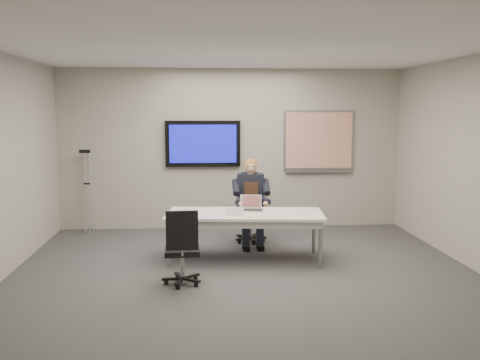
{
  "coord_description": "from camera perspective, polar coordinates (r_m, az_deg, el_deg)",
  "views": [
    {
      "loc": [
        -0.58,
        -6.37,
        2.08
      ],
      "look_at": [
        0.0,
        1.05,
        1.1
      ],
      "focal_mm": 40.0,
      "sensor_mm": 36.0,
      "label": 1
    }
  ],
  "objects": [
    {
      "name": "whiteboard",
      "position": [
        9.59,
        8.39,
        4.11
      ],
      "size": [
        1.25,
        0.08,
        1.1
      ],
      "color": "gray",
      "rests_on": "wall_back"
    },
    {
      "name": "laptop",
      "position": [
        7.61,
        1.25,
        -2.84
      ],
      "size": [
        0.33,
        0.32,
        0.21
      ],
      "rotation": [
        0.0,
        0.0,
        -0.14
      ],
      "color": "#B3B3B5",
      "rests_on": "conference_table"
    },
    {
      "name": "office_chair_far",
      "position": [
        8.53,
        1.09,
        -4.54
      ],
      "size": [
        0.52,
        0.52,
        0.98
      ],
      "rotation": [
        0.0,
        0.0,
        -0.12
      ],
      "color": "black",
      "rests_on": "ground"
    },
    {
      "name": "crutch",
      "position": [
        9.48,
        -15.98,
        -1.01
      ],
      "size": [
        0.24,
        0.51,
        1.49
      ],
      "primitive_type": null,
      "rotation": [
        -0.14,
        0.0,
        0.09
      ],
      "color": "#AFB3B7",
      "rests_on": "ground"
    },
    {
      "name": "conference_table",
      "position": [
        7.44,
        0.52,
        -4.08
      ],
      "size": [
        2.24,
        1.11,
        0.67
      ],
      "rotation": [
        0.0,
        0.0,
        -0.1
      ],
      "color": "white",
      "rests_on": "ground"
    },
    {
      "name": "tv_display",
      "position": [
        9.33,
        -3.98,
        3.89
      ],
      "size": [
        1.3,
        0.09,
        0.8
      ],
      "color": "black",
      "rests_on": "wall_back"
    },
    {
      "name": "office_chair_near",
      "position": [
        6.47,
        -6.17,
        -8.62
      ],
      "size": [
        0.46,
        0.46,
        0.93
      ],
      "rotation": [
        0.0,
        0.0,
        3.19
      ],
      "color": "black",
      "rests_on": "ground"
    },
    {
      "name": "wall_front",
      "position": [
        3.48,
        5.16,
        -3.78
      ],
      "size": [
        6.0,
        0.02,
        2.8
      ],
      "primitive_type": "cube",
      "color": "#A8A398",
      "rests_on": "ground"
    },
    {
      "name": "floor",
      "position": [
        6.72,
        0.7,
        -10.54
      ],
      "size": [
        6.0,
        6.0,
        0.02
      ],
      "primitive_type": "cube",
      "color": "#333335",
      "rests_on": "ground"
    },
    {
      "name": "wall_back",
      "position": [
        9.41,
        -0.92,
        3.32
      ],
      "size": [
        6.0,
        0.02,
        2.8
      ],
      "primitive_type": "cube",
      "color": "#A8A398",
      "rests_on": "ground"
    },
    {
      "name": "name_tent",
      "position": [
        7.23,
        -0.64,
        -3.41
      ],
      "size": [
        0.26,
        0.12,
        0.1
      ],
      "primitive_type": null,
      "rotation": [
        0.0,
        0.0,
        -0.2
      ],
      "color": "white",
      "rests_on": "conference_table"
    },
    {
      "name": "ceiling",
      "position": [
        6.44,
        0.74,
        13.9
      ],
      "size": [
        6.0,
        6.0,
        0.02
      ],
      "primitive_type": "cube",
      "color": "white",
      "rests_on": "wall_back"
    },
    {
      "name": "seated_person",
      "position": [
        8.24,
        1.22,
        -3.32
      ],
      "size": [
        0.42,
        0.72,
        1.33
      ],
      "rotation": [
        0.0,
        0.0,
        -0.03
      ],
      "color": "#202736",
      "rests_on": "office_chair_far"
    },
    {
      "name": "pen",
      "position": [
        7.11,
        1.06,
        -3.96
      ],
      "size": [
        0.02,
        0.13,
        0.01
      ],
      "primitive_type": "cylinder",
      "rotation": [
        0.0,
        1.57,
        1.5
      ],
      "color": "black",
      "rests_on": "conference_table"
    }
  ]
}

